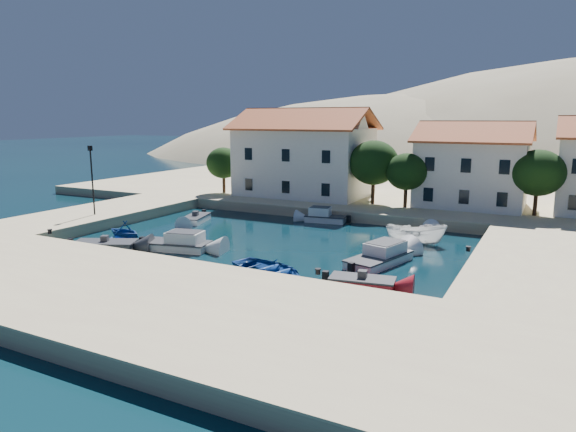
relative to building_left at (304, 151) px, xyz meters
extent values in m
plane|color=black|center=(6.00, -28.00, -5.94)|extent=(400.00, 400.00, 0.00)
cube|color=tan|center=(6.00, -34.00, -5.44)|extent=(52.00, 12.00, 1.00)
cube|color=tan|center=(26.50, -18.00, -5.44)|extent=(11.00, 20.00, 1.00)
cube|color=tan|center=(-13.00, -18.00, -5.44)|extent=(8.00, 20.00, 1.00)
cube|color=tan|center=(8.00, 10.00, -5.44)|extent=(80.00, 36.00, 1.00)
ellipsoid|color=gray|center=(-4.00, 82.00, -25.94)|extent=(198.00, 126.00, 72.00)
cube|color=white|center=(0.00, 0.00, -1.19)|extent=(14.00, 9.00, 7.50)
pyramid|color=#A94226|center=(0.00, 0.00, 3.66)|extent=(14.70, 9.45, 2.20)
cube|color=white|center=(18.00, 1.00, -1.69)|extent=(10.00, 8.00, 6.50)
pyramid|color=#A94226|center=(18.00, 1.00, 2.46)|extent=(10.50, 8.40, 1.80)
cylinder|color=#382314|center=(-9.00, -3.00, -3.69)|extent=(0.36, 0.36, 2.50)
ellipsoid|color=black|center=(-9.00, -3.00, -1.44)|extent=(4.00, 4.00, 3.60)
cylinder|color=#382314|center=(9.00, -2.50, -3.44)|extent=(0.36, 0.36, 3.00)
ellipsoid|color=black|center=(9.00, -2.50, -0.74)|extent=(5.00, 5.00, 4.50)
cylinder|color=#382314|center=(12.50, -3.00, -3.69)|extent=(0.36, 0.36, 2.50)
ellipsoid|color=black|center=(12.50, -3.00, -1.44)|extent=(4.00, 4.00, 3.60)
cylinder|color=#382314|center=(24.00, -2.00, -3.56)|extent=(0.36, 0.36, 2.75)
ellipsoid|color=black|center=(24.00, -2.00, -1.09)|extent=(4.60, 4.60, 4.14)
cylinder|color=black|center=(-11.50, -20.00, -1.94)|extent=(0.14, 0.14, 6.00)
cube|color=black|center=(-11.50, -20.00, 1.06)|extent=(0.35, 0.25, 0.45)
cylinder|color=black|center=(-8.30, -27.20, -4.79)|extent=(0.36, 0.36, 0.30)
cylinder|color=black|center=(14.00, -27.20, -4.79)|extent=(0.36, 0.36, 0.30)
cylinder|color=black|center=(20.70, -18.00, -4.79)|extent=(0.36, 0.36, 0.30)
cube|color=#343539|center=(-3.92, -25.93, -5.69)|extent=(4.80, 3.66, 0.90)
cube|color=#343539|center=(-3.92, -25.93, -5.36)|extent=(4.91, 3.74, 0.10)
cube|color=#343539|center=(-3.92, -25.93, -5.14)|extent=(0.67, 0.67, 0.50)
cube|color=silver|center=(0.89, -23.54, -5.69)|extent=(5.12, 3.02, 0.90)
cube|color=#343539|center=(0.89, -23.54, -5.36)|extent=(5.24, 3.08, 0.10)
cube|color=silver|center=(0.89, -23.54, -4.99)|extent=(2.85, 2.24, 0.90)
imported|color=navy|center=(10.16, -26.07, -5.94)|extent=(6.43, 5.41, 1.14)
cube|color=maroon|center=(16.04, -25.49, -5.69)|extent=(3.85, 2.20, 0.90)
cube|color=#343539|center=(16.04, -25.49, -5.36)|extent=(3.94, 2.25, 0.10)
cube|color=#343539|center=(16.04, -25.49, -5.14)|extent=(0.58, 0.58, 0.50)
cube|color=silver|center=(15.40, -20.36, -5.69)|extent=(3.43, 5.65, 0.90)
cube|color=#343539|center=(15.40, -20.36, -5.36)|extent=(3.50, 5.78, 0.10)
cube|color=silver|center=(15.40, -20.36, -4.99)|extent=(2.48, 3.17, 0.90)
imported|color=silver|center=(16.19, -13.61, -5.94)|extent=(4.88, 2.67, 1.78)
cube|color=silver|center=(16.50, -10.90, -5.69)|extent=(1.92, 3.54, 0.90)
cube|color=#343539|center=(16.50, -10.90, -5.36)|extent=(1.96, 3.62, 0.10)
cube|color=#343539|center=(16.50, -10.90, -5.14)|extent=(0.55, 0.55, 0.50)
imported|color=navy|center=(-4.81, -23.11, -5.94)|extent=(3.81, 3.43, 1.79)
cube|color=silver|center=(-4.26, -14.60, -5.69)|extent=(2.73, 4.13, 0.90)
cube|color=#343539|center=(-4.26, -14.60, -5.36)|extent=(2.79, 4.23, 0.10)
cube|color=#343539|center=(-4.26, -14.60, -5.14)|extent=(0.62, 0.62, 0.50)
cube|color=silver|center=(6.58, -9.00, -5.69)|extent=(3.87, 2.09, 0.90)
cube|color=#343539|center=(6.58, -9.00, -5.36)|extent=(3.96, 2.14, 0.10)
cube|color=silver|center=(6.58, -9.00, -4.99)|extent=(2.12, 1.60, 0.90)
camera|label=1|loc=(25.30, -52.50, 3.67)|focal=32.00mm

